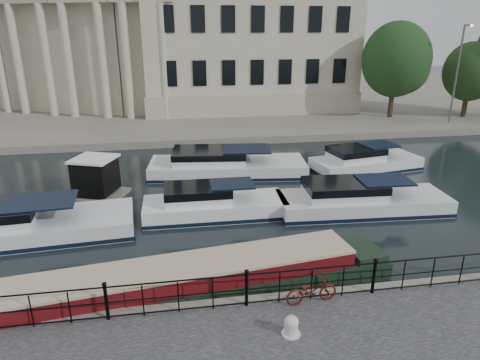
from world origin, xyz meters
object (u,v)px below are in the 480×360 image
(bicycle, at_px, (311,290))
(narrowboat, at_px, (181,287))
(mooring_bollard, at_px, (291,326))
(harbour_hut, at_px, (96,179))

(bicycle, height_order, narrowboat, bicycle)
(bicycle, xyz_separation_m, mooring_bollard, (-0.98, -1.28, -0.15))
(mooring_bollard, distance_m, harbour_hut, 14.47)
(narrowboat, distance_m, harbour_hut, 10.54)
(harbour_hut, bearing_deg, bicycle, -34.46)
(bicycle, xyz_separation_m, harbour_hut, (-7.89, 11.42, -0.02))
(narrowboat, bearing_deg, harbour_hut, 104.88)
(mooring_bollard, xyz_separation_m, narrowboat, (-2.86, 2.99, -0.46))
(bicycle, distance_m, harbour_hut, 13.88)
(mooring_bollard, relative_size, harbour_hut, 0.17)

